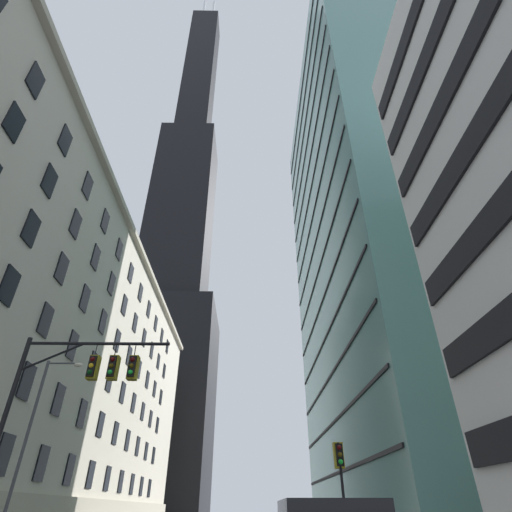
% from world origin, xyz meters
% --- Properties ---
extents(station_building, '(16.29, 71.72, 29.86)m').
position_xyz_m(station_building, '(-18.81, 29.85, 14.91)').
color(station_building, beige).
rests_on(station_building, ground).
extents(dark_skyscraper, '(26.24, 26.24, 222.19)m').
position_xyz_m(dark_skyscraper, '(-19.08, 87.38, 67.18)').
color(dark_skyscraper, black).
rests_on(dark_skyscraper, ground).
extents(glass_office_midrise, '(14.46, 34.91, 59.52)m').
position_xyz_m(glass_office_midrise, '(18.18, 25.66, 29.76)').
color(glass_office_midrise, slate).
rests_on(glass_office_midrise, ground).
extents(traffic_signal_mast, '(6.53, 0.63, 7.70)m').
position_xyz_m(traffic_signal_mast, '(-3.96, 4.61, 5.78)').
color(traffic_signal_mast, black).
rests_on(traffic_signal_mast, sidewalk_left).
extents(traffic_light_near_right, '(0.40, 0.63, 3.69)m').
position_xyz_m(traffic_light_near_right, '(7.30, 6.78, 3.11)').
color(traffic_light_near_right, black).
rests_on(traffic_light_near_right, sidewalk_right).
extents(street_lamppost, '(2.25, 0.32, 8.92)m').
position_xyz_m(street_lamppost, '(-8.90, 11.58, 5.36)').
color(street_lamppost, '#47474C').
rests_on(street_lamppost, sidewalk_left).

